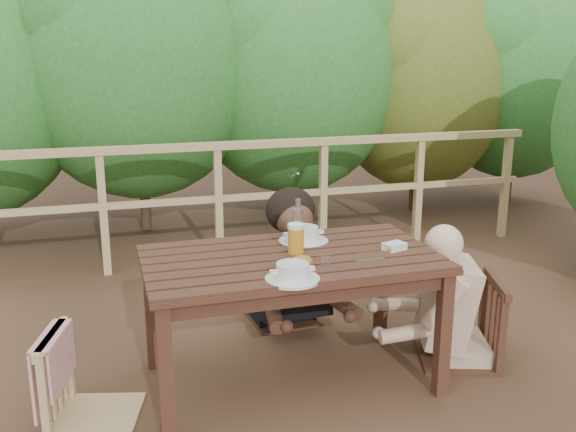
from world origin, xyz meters
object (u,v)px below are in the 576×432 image
object	(u,v)px
beer_glass	(296,240)
soup_far	(303,235)
bread_roll	(302,262)
butter_tub	(394,248)
chair_left	(90,339)
bottle	(298,223)
table	(291,320)
chair_far	(282,258)
woman	(281,216)
tumbler	(325,261)
diner_right	(469,250)
chair_right	(462,284)
soup_near	(292,272)

from	to	relation	value
beer_glass	soup_far	bearing A→B (deg)	61.69
bread_roll	beer_glass	size ratio (longest dim) A/B	0.66
butter_tub	soup_far	bearing A→B (deg)	126.58
chair_left	bottle	size ratio (longest dim) A/B	3.17
bread_roll	chair_left	bearing A→B (deg)	175.15
table	soup_far	size ratio (longest dim) A/B	5.46
chair_left	bread_roll	size ratio (longest dim) A/B	7.47
soup_far	beer_glass	distance (m)	0.23
bread_roll	butter_tub	bearing A→B (deg)	10.37
beer_glass	chair_far	bearing A→B (deg)	79.24
chair_far	woman	bearing A→B (deg)	86.34
beer_glass	tumbler	size ratio (longest dim) A/B	2.32
beer_glass	butter_tub	bearing A→B (deg)	-11.26
chair_left	tumbler	size ratio (longest dim) A/B	11.51
table	bread_roll	bearing A→B (deg)	-88.83
chair_far	butter_tub	xyz separation A→B (m)	(0.37, -0.84, 0.29)
woman	bottle	xyz separation A→B (m)	(-0.08, -0.62, 0.13)
chair_far	diner_right	xyz separation A→B (m)	(0.85, -0.81, 0.23)
chair_left	beer_glass	xyz separation A→B (m)	(1.04, 0.12, 0.36)
soup_far	tumbler	size ratio (longest dim) A/B	3.77
bread_roll	tumbler	size ratio (longest dim) A/B	1.54
chair_right	woman	xyz separation A→B (m)	(-0.82, 0.83, 0.25)
soup_near	chair_left	bearing A→B (deg)	165.52
beer_glass	tumbler	distance (m)	0.25
chair_right	soup_near	world-z (taller)	chair_right
bread_roll	beer_glass	world-z (taller)	beer_glass
table	chair_far	world-z (taller)	chair_far
table	soup_far	world-z (taller)	soup_far
soup_far	bread_roll	world-z (taller)	soup_far
chair_left	tumbler	xyz separation A→B (m)	(1.12, -0.12, 0.31)
bottle	chair_far	bearing A→B (deg)	82.00
table	bottle	bearing A→B (deg)	61.54
table	bread_roll	size ratio (longest dim) A/B	13.36
chair_far	tumbler	distance (m)	1.03
soup_far	tumbler	bearing A→B (deg)	-94.19
tumbler	table	bearing A→B (deg)	118.22
table	woman	distance (m)	0.89
butter_tub	soup_near	bearing A→B (deg)	-175.66
soup_near	table	bearing A→B (deg)	74.20
bread_roll	bottle	bearing A→B (deg)	75.27
chair_right	bread_roll	bearing A→B (deg)	-62.91
chair_left	bread_roll	world-z (taller)	chair_left
table	chair_far	bearing A→B (deg)	77.05
bottle	chair_left	bearing A→B (deg)	-166.87
woman	bread_roll	world-z (taller)	woman
chair_right	soup_near	distance (m)	1.16
diner_right	butter_tub	distance (m)	0.49
woman	chair_far	bearing A→B (deg)	86.34
chair_left	woman	size ratio (longest dim) A/B	0.60
bread_roll	butter_tub	distance (m)	0.55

